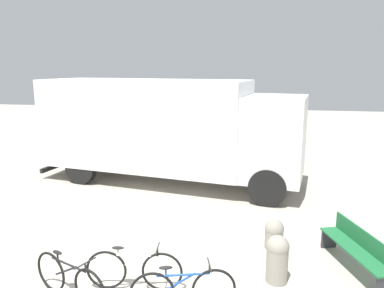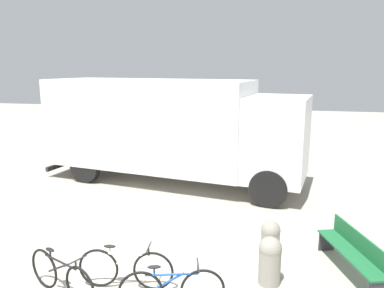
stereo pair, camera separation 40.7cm
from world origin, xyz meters
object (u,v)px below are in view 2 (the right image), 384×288
object	(u,v)px
park_bench	(354,251)
bicycle_middle	(125,268)
delivery_truck	(169,126)
bollard_far_bench	(271,235)
bollard_near_bench	(270,259)
bicycle_near	(61,276)

from	to	relation	value
park_bench	bicycle_middle	xyz separation A→B (m)	(-4.07, -1.41, -0.07)
delivery_truck	bollard_far_bench	size ratio (longest dim) A/B	13.80
bicycle_middle	bollard_near_bench	distance (m)	2.61
bicycle_near	bollard_far_bench	size ratio (longest dim) A/B	2.44
bicycle_near	bollard_far_bench	distance (m)	4.31
delivery_truck	park_bench	size ratio (longest dim) A/B	4.51
bicycle_middle	bollard_far_bench	world-z (taller)	bicycle_middle
bollard_far_bench	bicycle_near	bearing A→B (deg)	-143.96
bicycle_near	bollard_far_bench	world-z (taller)	bicycle_near
bollard_near_bench	park_bench	bearing A→B (deg)	23.85
bicycle_middle	park_bench	bearing A→B (deg)	12.37
bicycle_near	delivery_truck	bearing A→B (deg)	113.18
bicycle_near	bicycle_middle	world-z (taller)	same
park_bench	bicycle_middle	bearing A→B (deg)	90.30
bicycle_near	bollard_near_bench	world-z (taller)	bollard_near_bench
park_bench	delivery_truck	bearing A→B (deg)	27.15
bollard_far_bench	bollard_near_bench	bearing A→B (deg)	-89.78
delivery_truck	bicycle_middle	size ratio (longest dim) A/B	5.28
delivery_truck	bicycle_near	size ratio (longest dim) A/B	5.65
delivery_truck	bollard_near_bench	bearing A→B (deg)	-48.69
park_bench	bicycle_near	world-z (taller)	bicycle_near
park_bench	bollard_far_bench	world-z (taller)	park_bench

